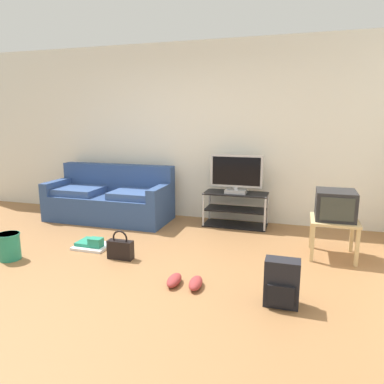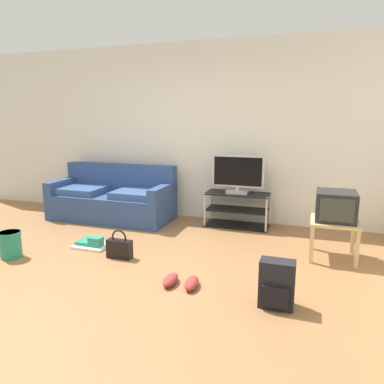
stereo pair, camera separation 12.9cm
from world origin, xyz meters
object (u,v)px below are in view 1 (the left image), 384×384
flat_tv (236,174)px  cleaning_bucket (9,246)px  handbag (120,249)px  floor_tray (92,244)px  side_table (334,225)px  sneakers_pair (185,282)px  backpack (282,283)px  crt_tv (335,205)px  tv_stand (236,209)px  couch (110,200)px

flat_tv → cleaning_bucket: (-2.20, -2.02, -0.61)m
handbag → floor_tray: size_ratio=0.80×
side_table → floor_tray: bearing=-168.9°
handbag → sneakers_pair: bearing=-25.6°
sneakers_pair → floor_tray: bearing=155.1°
backpack → floor_tray: bearing=-171.4°
flat_tv → handbag: bearing=-121.8°
crt_tv → cleaning_bucket: bearing=-161.4°
side_table → backpack: size_ratio=1.26×
side_table → sneakers_pair: side_table is taller
tv_stand → flat_tv: 0.53m
tv_stand → backpack: 2.33m
floor_tray → cleaning_bucket: bearing=-138.0°
cleaning_bucket → flat_tv: bearing=42.5°
backpack → sneakers_pair: 0.91m
side_table → handbag: 2.44m
sneakers_pair → flat_tv: bearing=87.0°
flat_tv → floor_tray: 2.21m
couch → floor_tray: (0.42, -1.22, -0.27)m
side_table → sneakers_pair: (-1.39, -1.22, -0.33)m
handbag → sneakers_pair: size_ratio=0.94×
sneakers_pair → crt_tv: bearing=41.5°
flat_tv → sneakers_pair: (-0.11, -2.07, -0.73)m
sneakers_pair → floor_tray: floor_tray is taller
tv_stand → floor_tray: (-1.53, -1.44, -0.21)m
sneakers_pair → cleaning_bucket: bearing=178.5°
couch → floor_tray: bearing=-70.9°
couch → crt_tv: bearing=-11.4°
floor_tray → couch: bearing=109.1°
cleaning_bucket → floor_tray: 0.92m
couch → tv_stand: bearing=6.2°
flat_tv → crt_tv: flat_tv is taller
backpack → floor_tray: (-2.32, 0.76, -0.16)m
side_table → cleaning_bucket: bearing=-161.6°
tv_stand → backpack: (0.79, -2.19, -0.05)m
couch → crt_tv: size_ratio=4.35×
backpack → floor_tray: size_ratio=0.98×
side_table → backpack: side_table is taller
sneakers_pair → tv_stand: bearing=87.1°
cleaning_bucket → sneakers_pair: 2.10m
crt_tv → floor_tray: (-2.82, -0.57, -0.57)m
handbag → couch: bearing=122.9°
tv_stand → floor_tray: bearing=-136.8°
couch → handbag: 1.74m
floor_tray → sneakers_pair: bearing=-24.9°
flat_tv → floor_tray: bearing=-137.3°
flat_tv → crt_tv: (1.28, -0.84, -0.17)m
tv_stand → cleaning_bucket: (-2.20, -2.04, -0.09)m
backpack → cleaning_bucket: 3.00m
crt_tv → backpack: 1.48m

